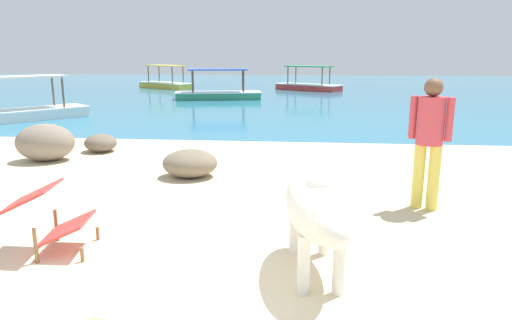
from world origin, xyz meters
TOP-DOWN VIEW (x-y plane):
  - sand_beach at (0.00, 0.00)m, footprint 18.00×14.00m
  - water_surface at (0.00, 22.00)m, footprint 60.00×36.00m
  - cow at (1.05, 0.79)m, footprint 0.66×1.75m
  - deck_chair_near at (-1.50, 1.04)m, footprint 0.84×0.65m
  - person_standing at (2.46, 2.72)m, footprint 0.47×0.32m
  - shore_rock_large at (-0.82, 3.93)m, footprint 0.90×0.81m
  - shore_rock_medium at (-3.69, 4.77)m, footprint 1.13×0.92m
  - shore_rock_small at (-3.04, 5.63)m, footprint 0.91×0.92m
  - boat_red at (1.26, 22.23)m, footprint 3.70×2.99m
  - boat_white at (-7.31, 9.87)m, footprint 3.24×3.56m
  - boat_green at (-2.68, 16.76)m, footprint 3.82×1.83m
  - boat_yellow at (-6.82, 22.92)m, footprint 3.66×3.06m

SIDE VIEW (x-z plane):
  - water_surface at x=0.00m, z-range -0.01..0.01m
  - sand_beach at x=0.00m, z-range 0.00..0.04m
  - shore_rock_small at x=-3.04m, z-range 0.04..0.39m
  - shore_rock_large at x=-0.82m, z-range 0.04..0.47m
  - boat_red at x=1.26m, z-range -0.35..0.94m
  - boat_white at x=-7.31m, z-range -0.35..0.94m
  - boat_green at x=-2.68m, z-range -0.35..0.94m
  - boat_yellow at x=-6.82m, z-range -0.35..0.94m
  - shore_rock_medium at x=-3.69m, z-range 0.04..0.71m
  - deck_chair_near at x=-1.50m, z-range 0.08..0.77m
  - cow at x=1.05m, z-range 0.20..1.18m
  - person_standing at x=2.46m, z-range 0.18..1.80m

